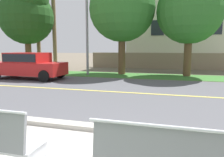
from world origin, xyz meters
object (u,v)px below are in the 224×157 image
at_px(car_red_near, 28,64).
at_px(streetlamp, 88,15).
at_px(shade_tree_centre, 192,5).
at_px(shade_tree_left, 124,3).
at_px(shade_tree_far_left, 27,13).

height_order(car_red_near, streetlamp, streetlamp).
height_order(car_red_near, shade_tree_centre, shade_tree_centre).
xyz_separation_m(car_red_near, streetlamp, (2.62, 2.97, 3.14)).
bearing_deg(shade_tree_centre, car_red_near, -157.48).
distance_m(streetlamp, shade_tree_left, 2.51).
xyz_separation_m(shade_tree_far_left, shade_tree_left, (7.85, -0.44, 0.22)).
relative_size(car_red_near, shade_tree_far_left, 0.62).
distance_m(shade_tree_far_left, shade_tree_left, 7.87).
distance_m(car_red_near, shade_tree_left, 7.26).
bearing_deg(streetlamp, car_red_near, -131.45).
relative_size(streetlamp, shade_tree_far_left, 1.00).
height_order(car_red_near, shade_tree_far_left, shade_tree_far_left).
bearing_deg(shade_tree_left, car_red_near, -143.10).
distance_m(streetlamp, shade_tree_far_left, 5.71).
bearing_deg(car_red_near, streetlamp, 48.55).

